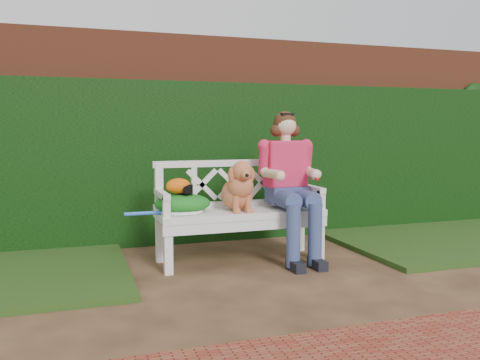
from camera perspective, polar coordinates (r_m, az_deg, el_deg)
name	(u,v)px	position (r m, az deg, el deg)	size (l,w,h in m)	color
ground	(280,283)	(4.08, 4.57, -11.49)	(60.00, 60.00, 0.00)	#332215
brick_wall	(215,139)	(5.70, -2.86, 4.64)	(10.00, 0.30, 2.20)	brown
ivy_hedge	(220,162)	(5.49, -2.23, 2.00)	(10.00, 0.18, 1.70)	#11430D
grass_right	(449,237)	(6.08, 22.45, -5.92)	(2.60, 2.00, 0.05)	#19330F
garden_bench	(240,236)	(4.66, 0.00, -6.25)	(1.58, 0.60, 0.48)	white
seated_woman	(287,187)	(4.73, 5.31, -0.84)	(0.56, 0.75, 1.34)	#CE3A53
dog	(238,185)	(4.52, -0.21, -0.59)	(0.31, 0.42, 0.46)	#A76240
tennis_racket	(178,212)	(4.43, -6.97, -3.54)	(0.71, 0.30, 0.03)	silver
green_bag	(183,203)	(4.47, -6.47, -2.58)	(0.49, 0.38, 0.17)	green
camera_item	(186,189)	(4.44, -6.12, -1.00)	(0.12, 0.09, 0.08)	black
baseball_glove	(178,186)	(4.44, -6.93, -0.68)	(0.22, 0.16, 0.14)	#DA580B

